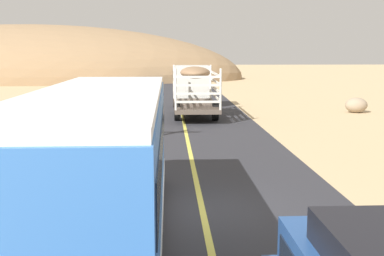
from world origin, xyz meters
name	(u,v)px	position (x,y,z in m)	size (l,w,h in m)	color
ground_plane	(202,210)	(0.00, 0.00, 0.00)	(240.00, 240.00, 0.00)	tan
road_surface	(202,209)	(0.00, 0.00, 0.01)	(8.00, 120.00, 0.02)	#2D2D33
road_centre_line	(202,209)	(0.00, 0.00, 0.02)	(0.16, 117.60, 0.00)	#D8CC4C
livestock_truck	(192,84)	(0.74, 20.39, 1.79)	(2.53, 9.70, 3.02)	silver
bus	(100,164)	(-2.23, -2.21, 1.75)	(2.54, 10.00, 3.21)	#3872C6
car_far	(189,80)	(1.41, 41.88, 0.69)	(1.80, 4.40, 1.46)	silver
boulder_near_shoulder	(356,105)	(11.24, 19.01, 0.49)	(1.42, 1.17, 0.98)	gray
distant_hill	(31,79)	(-19.65, 56.69, 0.00)	(58.24, 26.36, 14.76)	#957553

